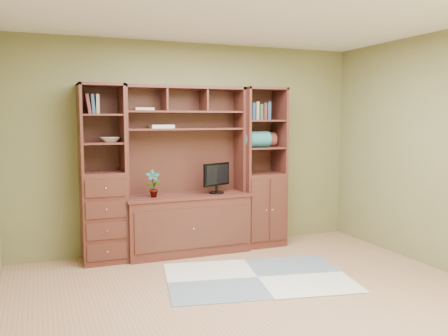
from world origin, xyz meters
name	(u,v)px	position (x,y,z in m)	size (l,w,h in m)	color
room	(260,159)	(0.00, 0.00, 1.30)	(4.60, 4.10, 2.64)	tan
center_hutch	(187,171)	(-0.15, 1.73, 1.02)	(1.54, 0.53, 2.05)	#4F231B
left_tower	(103,174)	(-1.15, 1.77, 1.02)	(0.50, 0.45, 2.05)	#4F231B
right_tower	(261,167)	(0.88, 1.77, 1.02)	(0.55, 0.45, 2.05)	#4F231B
rug	(258,277)	(0.26, 0.57, 0.01)	(1.88, 1.25, 0.01)	#A6ABAB
monitor	(216,172)	(0.22, 1.70, 0.99)	(0.43, 0.19, 0.52)	black
orchid	(153,184)	(-0.58, 1.70, 0.89)	(0.17, 0.12, 0.33)	brown
magazines	(162,127)	(-0.44, 1.82, 1.56)	(0.27, 0.20, 0.04)	beige
bowl	(110,140)	(-1.05, 1.77, 1.42)	(0.23, 0.23, 0.06)	beige
blanket_teal	(256,139)	(0.77, 1.73, 1.39)	(0.35, 0.20, 0.20)	#2A6B6E
blanket_red	(263,139)	(0.93, 1.85, 1.38)	(0.34, 0.19, 0.19)	brown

